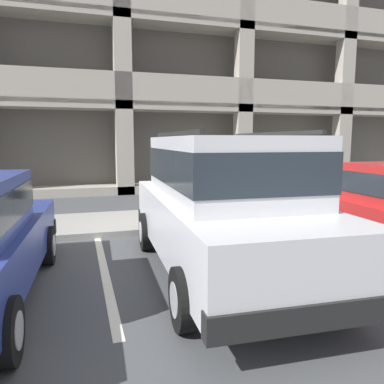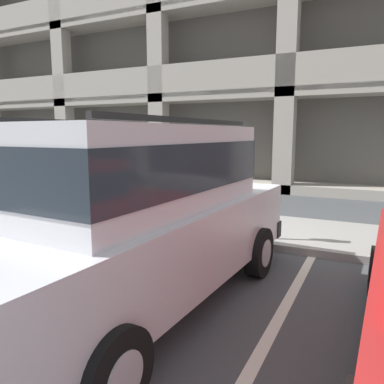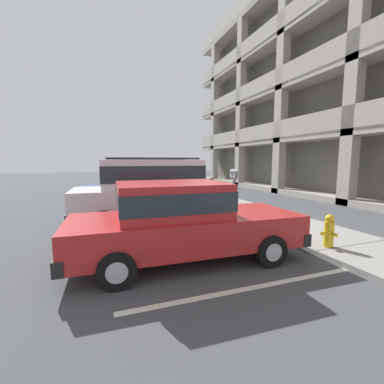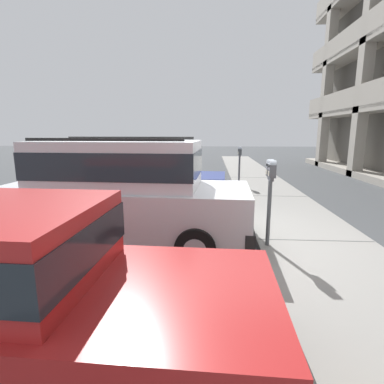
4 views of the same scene
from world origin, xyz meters
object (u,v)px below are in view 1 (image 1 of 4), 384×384
at_px(parking_meter_near, 186,172).
at_px(fire_hydrant, 321,199).
at_px(parking_garage, 109,52).
at_px(silver_suv, 223,200).

xyz_separation_m(parking_meter_near, fire_hydrant, (3.60, 0.30, -0.80)).
height_order(parking_meter_near, fire_hydrant, parking_meter_near).
xyz_separation_m(parking_garage, fire_hydrant, (4.16, -10.81, -5.57)).
bearing_deg(parking_meter_near, silver_suv, -94.78).
bearing_deg(fire_hydrant, parking_meter_near, -175.29).
relative_size(parking_meter_near, parking_garage, 0.05).
relative_size(silver_suv, parking_meter_near, 3.15).
distance_m(parking_meter_near, fire_hydrant, 3.70).
bearing_deg(silver_suv, parking_meter_near, 87.89).
distance_m(parking_garage, fire_hydrant, 12.86).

